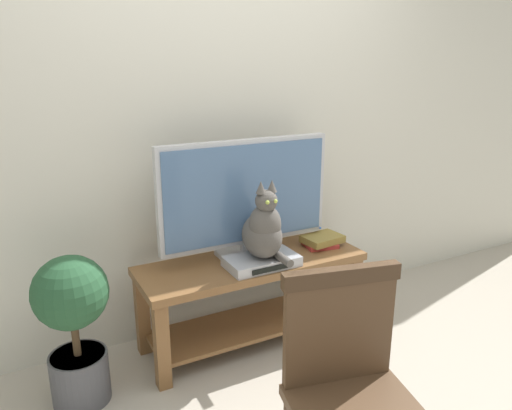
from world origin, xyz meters
The scene contains 9 objects.
ground_plane centered at (0.00, 0.00, 0.00)m, with size 12.00×12.00×0.00m, color #ADA393.
back_wall centered at (0.00, 0.86, 1.40)m, with size 7.00×0.12×2.80m, color beige.
tv_stand centered at (0.06, 0.48, 0.36)m, with size 1.32×0.46×0.52m.
tv centered at (0.06, 0.55, 0.89)m, with size 1.04×0.20×0.69m.
media_box centered at (0.07, 0.37, 0.55)m, with size 0.40×0.23×0.06m.
cat centered at (0.07, 0.36, 0.74)m, with size 0.21×0.34×0.45m.
wooden_chair centered at (-0.18, -0.72, 0.55)m, with size 0.52×0.52×0.94m.
book_stack centered at (0.54, 0.47, 0.56)m, with size 0.25×0.19×0.07m.
potted_plant centered at (-0.94, 0.39, 0.44)m, with size 0.35×0.35×0.76m.
Camera 1 is at (-1.14, -1.83, 1.62)m, focal length 34.12 mm.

